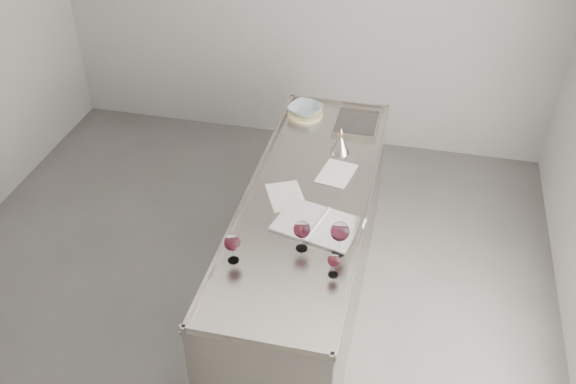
% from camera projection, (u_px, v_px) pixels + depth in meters
% --- Properties ---
extents(room_shell, '(4.54, 5.04, 2.84)m').
position_uv_depth(room_shell, '(209.00, 149.00, 3.55)').
color(room_shell, '#53504E').
rests_on(room_shell, ground).
extents(counter, '(0.77, 2.42, 0.97)m').
position_uv_depth(counter, '(306.00, 252.00, 4.25)').
color(counter, '#9B948B').
rests_on(counter, ground).
extents(wine_glass_left, '(0.09, 0.09, 0.18)m').
position_uv_depth(wine_glass_left, '(232.00, 243.00, 3.43)').
color(wine_glass_left, white).
rests_on(wine_glass_left, counter).
extents(wine_glass_middle, '(0.10, 0.10, 0.19)m').
position_uv_depth(wine_glass_middle, '(302.00, 230.00, 3.50)').
color(wine_glass_middle, white).
rests_on(wine_glass_middle, counter).
extents(wine_glass_right, '(0.11, 0.11, 0.21)m').
position_uv_depth(wine_glass_right, '(340.00, 232.00, 3.46)').
color(wine_glass_right, white).
rests_on(wine_glass_right, counter).
extents(wine_glass_small, '(0.07, 0.07, 0.14)m').
position_uv_depth(wine_glass_small, '(334.00, 261.00, 3.35)').
color(wine_glass_small, white).
rests_on(wine_glass_small, counter).
extents(notebook, '(0.55, 0.44, 0.02)m').
position_uv_depth(notebook, '(318.00, 225.00, 3.74)').
color(notebook, silver).
rests_on(notebook, counter).
extents(loose_paper_top, '(0.32, 0.36, 0.00)m').
position_uv_depth(loose_paper_top, '(286.00, 196.00, 3.97)').
color(loose_paper_top, silver).
rests_on(loose_paper_top, counter).
extents(loose_paper_under, '(0.25, 0.32, 0.00)m').
position_uv_depth(loose_paper_under, '(337.00, 173.00, 4.16)').
color(loose_paper_under, white).
rests_on(loose_paper_under, counter).
extents(trivet, '(0.31, 0.31, 0.02)m').
position_uv_depth(trivet, '(305.00, 114.00, 4.76)').
color(trivet, beige).
rests_on(trivet, counter).
extents(ceramic_bowl, '(0.31, 0.31, 0.06)m').
position_uv_depth(ceramic_bowl, '(305.00, 109.00, 4.73)').
color(ceramic_bowl, '#98AAB1').
rests_on(ceramic_bowl, trivet).
extents(wine_funnel, '(0.13, 0.13, 0.20)m').
position_uv_depth(wine_funnel, '(340.00, 145.00, 4.33)').
color(wine_funnel, '#AAA198').
rests_on(wine_funnel, counter).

